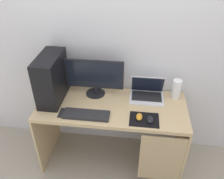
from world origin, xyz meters
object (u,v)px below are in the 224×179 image
object	(u,v)px
monitor	(95,77)
laptop	(147,93)
speaker	(176,89)
keyboard	(86,115)
cell_phone	(63,113)
mouse_left	(139,117)
mouse_right	(150,119)
pc_tower	(52,78)

from	to	relation	value
monitor	laptop	size ratio (longest dim) A/B	1.70
speaker	laptop	bearing A→B (deg)	-173.57
keyboard	cell_phone	size ratio (longest dim) A/B	3.23
speaker	mouse_left	bearing A→B (deg)	-133.10
speaker	mouse_right	size ratio (longest dim) A/B	2.04
pc_tower	mouse_right	bearing A→B (deg)	-13.86
monitor	laptop	world-z (taller)	monitor
keyboard	speaker	bearing A→B (deg)	25.49
laptop	speaker	world-z (taller)	laptop
mouse_right	keyboard	bearing A→B (deg)	179.50
mouse_right	monitor	bearing A→B (deg)	147.61
pc_tower	mouse_left	xyz separation A→B (m)	(0.84, -0.21, -0.21)
laptop	speaker	distance (m)	0.29
pc_tower	keyboard	xyz separation A→B (m)	(0.37, -0.23, -0.22)
mouse_left	cell_phone	size ratio (longest dim) A/B	0.74
mouse_left	pc_tower	bearing A→B (deg)	166.24
mouse_right	pc_tower	bearing A→B (deg)	166.14
monitor	mouse_left	world-z (taller)	monitor
pc_tower	speaker	bearing A→B (deg)	7.89
pc_tower	speaker	distance (m)	1.21
keyboard	cell_phone	xyz separation A→B (m)	(-0.22, 0.01, -0.01)
pc_tower	cell_phone	size ratio (longest dim) A/B	3.53
keyboard	mouse_right	distance (m)	0.57
laptop	pc_tower	bearing A→B (deg)	-171.66
pc_tower	monitor	xyz separation A→B (m)	(0.39, 0.12, -0.02)
keyboard	cell_phone	distance (m)	0.22
monitor	mouse_right	world-z (taller)	monitor
laptop	speaker	bearing A→B (deg)	6.43
speaker	cell_phone	size ratio (longest dim) A/B	1.51
pc_tower	laptop	world-z (taller)	pc_tower
monitor	keyboard	bearing A→B (deg)	-93.31
pc_tower	keyboard	bearing A→B (deg)	-31.47
mouse_right	cell_phone	bearing A→B (deg)	179.15
mouse_right	mouse_left	bearing A→B (deg)	165.26
laptop	mouse_left	bearing A→B (deg)	-100.76
monitor	keyboard	xyz separation A→B (m)	(-0.02, -0.34, -0.19)
keyboard	laptop	bearing A→B (deg)	33.76
mouse_right	cell_phone	size ratio (longest dim) A/B	0.74
monitor	laptop	xyz separation A→B (m)	(0.52, 0.02, -0.16)
monitor	keyboard	world-z (taller)	monitor
monitor	mouse_left	distance (m)	0.59
monitor	cell_phone	distance (m)	0.46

